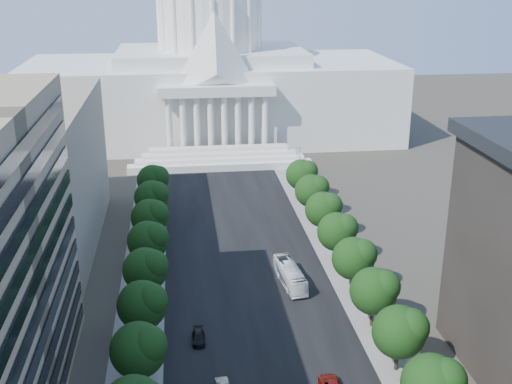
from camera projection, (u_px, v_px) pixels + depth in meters
name	position (u px, v px, depth m)	size (l,w,h in m)	color
road_asphalt	(241.00, 253.00, 128.82)	(30.00, 260.00, 0.01)	black
sidewalk_left	(145.00, 258.00, 126.61)	(8.00, 260.00, 0.02)	gray
sidewalk_right	(333.00, 248.00, 131.03)	(8.00, 260.00, 0.02)	gray
capitol	(211.00, 77.00, 210.93)	(120.00, 56.00, 73.00)	white
tree_l_d	(140.00, 349.00, 85.14)	(7.79, 7.60, 9.97)	#33261C
tree_l_e	(144.00, 304.00, 96.36)	(7.79, 7.60, 9.97)	#33261C
tree_l_f	(147.00, 269.00, 107.59)	(7.79, 7.60, 9.97)	#33261C
tree_l_g	(149.00, 240.00, 118.82)	(7.79, 7.60, 9.97)	#33261C
tree_l_h	(151.00, 216.00, 130.04)	(7.79, 7.60, 9.97)	#33261C
tree_l_i	(153.00, 196.00, 141.27)	(7.79, 7.60, 9.97)	#33261C
tree_l_j	(154.00, 179.00, 152.50)	(7.79, 7.60, 9.97)	#33261C
tree_r_c	(435.00, 383.00, 78.10)	(7.79, 7.60, 9.97)	#33261C
tree_r_d	(402.00, 331.00, 89.33)	(7.79, 7.60, 9.97)	#33261C
tree_r_e	(376.00, 290.00, 100.56)	(7.79, 7.60, 9.97)	#33261C
tree_r_f	(356.00, 257.00, 111.78)	(7.79, 7.60, 9.97)	#33261C
tree_r_g	(339.00, 231.00, 123.01)	(7.79, 7.60, 9.97)	#33261C
tree_r_h	(325.00, 209.00, 134.24)	(7.79, 7.60, 9.97)	#33261C
tree_r_i	(313.00, 190.00, 145.47)	(7.79, 7.60, 9.97)	#33261C
tree_r_j	(303.00, 174.00, 156.69)	(7.79, 7.60, 9.97)	#33261C
streetlight_c	(385.00, 292.00, 101.13)	(2.61, 0.44, 9.00)	gray
streetlight_d	(345.00, 231.00, 124.52)	(2.61, 0.44, 9.00)	gray
streetlight_e	(318.00, 189.00, 147.91)	(2.61, 0.44, 9.00)	gray
streetlight_f	(298.00, 159.00, 171.30)	(2.61, 0.44, 9.00)	gray
car_dark_b	(199.00, 337.00, 98.22)	(1.93, 4.75, 1.38)	black
city_bus	(290.00, 275.00, 115.66)	(3.02, 12.92, 3.60)	white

